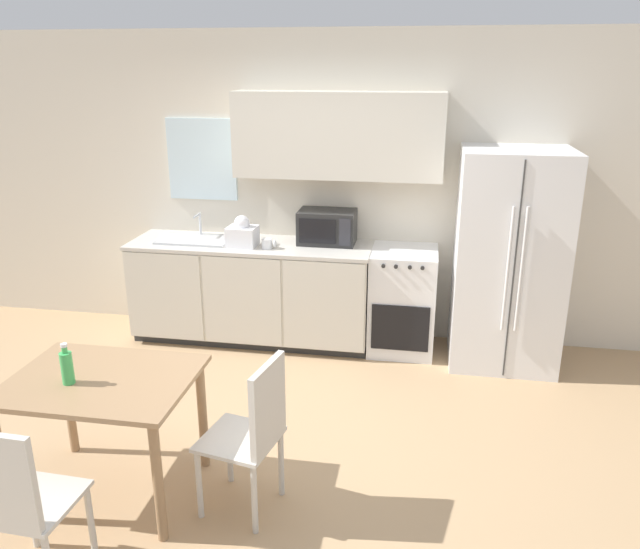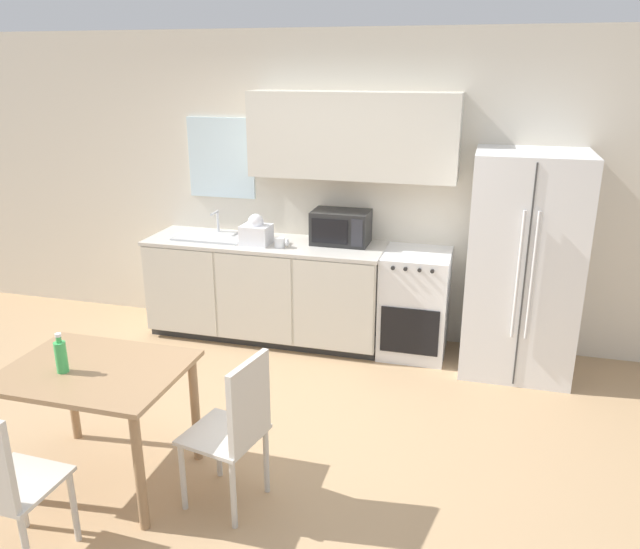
{
  "view_description": "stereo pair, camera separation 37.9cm",
  "coord_description": "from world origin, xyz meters",
  "px_view_note": "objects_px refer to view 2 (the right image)",
  "views": [
    {
      "loc": [
        0.96,
        -3.47,
        2.41
      ],
      "look_at": [
        0.28,
        0.49,
        1.05
      ],
      "focal_mm": 35.0,
      "sensor_mm": 36.0,
      "label": 1
    },
    {
      "loc": [
        1.33,
        -3.39,
        2.41
      ],
      "look_at": [
        0.28,
        0.49,
        1.05
      ],
      "focal_mm": 35.0,
      "sensor_mm": 36.0,
      "label": 2
    }
  ],
  "objects_px": {
    "oven_range": "(415,304)",
    "coffee_mug": "(280,243)",
    "dining_chair_side": "(237,423)",
    "drink_bottle": "(61,356)",
    "dining_table": "(96,386)",
    "microwave": "(341,227)",
    "refrigerator": "(523,265)"
  },
  "relations": [
    {
      "from": "oven_range",
      "to": "coffee_mug",
      "type": "xyz_separation_m",
      "value": [
        -1.16,
        -0.16,
        0.5
      ]
    },
    {
      "from": "coffee_mug",
      "to": "dining_chair_side",
      "type": "xyz_separation_m",
      "value": [
        0.46,
        -2.13,
        -0.42
      ]
    },
    {
      "from": "dining_chair_side",
      "to": "drink_bottle",
      "type": "relative_size",
      "value": 3.91
    },
    {
      "from": "oven_range",
      "to": "coffee_mug",
      "type": "relative_size",
      "value": 7.29
    },
    {
      "from": "oven_range",
      "to": "dining_table",
      "type": "bearing_deg",
      "value": -124.86
    },
    {
      "from": "oven_range",
      "to": "drink_bottle",
      "type": "distance_m",
      "value": 2.94
    },
    {
      "from": "coffee_mug",
      "to": "drink_bottle",
      "type": "xyz_separation_m",
      "value": [
        -0.57,
        -2.19,
        -0.11
      ]
    },
    {
      "from": "microwave",
      "to": "dining_table",
      "type": "relative_size",
      "value": 0.49
    },
    {
      "from": "oven_range",
      "to": "refrigerator",
      "type": "distance_m",
      "value": 0.96
    },
    {
      "from": "dining_chair_side",
      "to": "drink_bottle",
      "type": "height_order",
      "value": "drink_bottle"
    },
    {
      "from": "refrigerator",
      "to": "dining_chair_side",
      "type": "xyz_separation_m",
      "value": [
        -1.54,
        -2.22,
        -0.36
      ]
    },
    {
      "from": "refrigerator",
      "to": "coffee_mug",
      "type": "relative_size",
      "value": 14.38
    },
    {
      "from": "dining_table",
      "to": "oven_range",
      "type": "bearing_deg",
      "value": 55.14
    },
    {
      "from": "oven_range",
      "to": "dining_table",
      "type": "xyz_separation_m",
      "value": [
        -1.58,
        -2.27,
        0.18
      ]
    },
    {
      "from": "oven_range",
      "to": "coffee_mug",
      "type": "bearing_deg",
      "value": -172.18
    },
    {
      "from": "drink_bottle",
      "to": "coffee_mug",
      "type": "bearing_deg",
      "value": 75.51
    },
    {
      "from": "coffee_mug",
      "to": "dining_table",
      "type": "distance_m",
      "value": 2.18
    },
    {
      "from": "coffee_mug",
      "to": "drink_bottle",
      "type": "height_order",
      "value": "coffee_mug"
    },
    {
      "from": "microwave",
      "to": "coffee_mug",
      "type": "height_order",
      "value": "microwave"
    },
    {
      "from": "dining_table",
      "to": "coffee_mug",
      "type": "bearing_deg",
      "value": 78.62
    },
    {
      "from": "oven_range",
      "to": "microwave",
      "type": "distance_m",
      "value": 0.92
    },
    {
      "from": "refrigerator",
      "to": "coffee_mug",
      "type": "xyz_separation_m",
      "value": [
        -2.0,
        -0.09,
        0.06
      ]
    },
    {
      "from": "oven_range",
      "to": "microwave",
      "type": "xyz_separation_m",
      "value": [
        -0.68,
        0.1,
        0.61
      ]
    },
    {
      "from": "dining_chair_side",
      "to": "coffee_mug",
      "type": "bearing_deg",
      "value": 23.64
    },
    {
      "from": "microwave",
      "to": "coffee_mug",
      "type": "distance_m",
      "value": 0.55
    },
    {
      "from": "coffee_mug",
      "to": "dining_table",
      "type": "height_order",
      "value": "coffee_mug"
    },
    {
      "from": "dining_table",
      "to": "dining_chair_side",
      "type": "distance_m",
      "value": 0.89
    },
    {
      "from": "dining_table",
      "to": "drink_bottle",
      "type": "xyz_separation_m",
      "value": [
        -0.14,
        -0.08,
        0.22
      ]
    },
    {
      "from": "refrigerator",
      "to": "microwave",
      "type": "bearing_deg",
      "value": 173.63
    },
    {
      "from": "dining_table",
      "to": "dining_chair_side",
      "type": "bearing_deg",
      "value": -1.15
    },
    {
      "from": "dining_table",
      "to": "dining_chair_side",
      "type": "relative_size",
      "value": 1.1
    },
    {
      "from": "oven_range",
      "to": "dining_table",
      "type": "relative_size",
      "value": 0.89
    }
  ]
}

